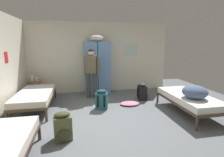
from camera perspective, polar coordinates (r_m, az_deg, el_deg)
The scene contains 14 objects.
ground_plane at distance 4.36m, azimuth 0.69°, elevation -13.02°, with size 8.49×8.49×0.00m, color slate.
room_backdrop at distance 5.27m, azimuth -16.35°, elevation 5.11°, with size 5.20×5.37×2.54m.
locker_bank at distance 6.36m, azimuth -4.79°, elevation 3.76°, with size 0.90×0.55×2.07m.
shelf_unit at distance 6.51m, azimuth -23.46°, elevation -2.54°, with size 0.38×0.30×0.57m.
bed_left_rear at distance 5.33m, azimuth -23.48°, elevation -5.07°, with size 0.90×1.90×0.49m.
bed_right at distance 5.03m, azimuth 23.46°, elevation -6.00°, with size 0.90×1.90×0.49m.
bedding_heap at distance 4.71m, azimuth 25.06°, elevation -3.91°, with size 0.58×0.60×0.31m.
person_traveler at distance 5.77m, azimuth -6.59°, elevation 3.00°, with size 0.48×0.32×1.61m.
water_bottle at distance 6.48m, azimuth -24.34°, elevation 0.36°, with size 0.06×0.06×0.24m.
lotion_bottle at distance 6.40m, azimuth -23.13°, elevation -0.02°, with size 0.06×0.06×0.17m.
backpack_teal at distance 4.95m, azimuth -3.32°, elevation -6.79°, with size 0.37×0.39×0.55m.
backpack_black at distance 5.80m, azimuth 9.77°, elevation -4.25°, with size 0.36×0.34×0.55m.
backpack_olive at distance 3.56m, azimuth -15.52°, elevation -14.71°, with size 0.36×0.37×0.55m.
clothes_pile_pink at distance 5.34m, azimuth 5.73°, elevation -7.97°, with size 0.57×0.41×0.08m.
Camera 1 is at (-0.82, -3.89, 1.79)m, focal length 28.46 mm.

